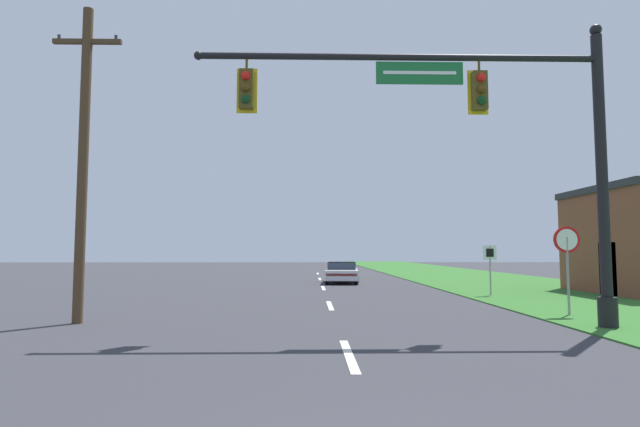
{
  "coord_description": "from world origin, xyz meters",
  "views": [
    {
      "loc": [
        -0.7,
        -2.93,
        1.84
      ],
      "look_at": [
        0.0,
        29.49,
        4.29
      ],
      "focal_mm": 28.0,
      "sensor_mm": 36.0,
      "label": 1
    }
  ],
  "objects_px": {
    "signal_mast": "(497,139)",
    "car_ahead": "(342,272)",
    "stop_sign": "(567,250)",
    "route_sign_post": "(490,259)",
    "utility_pole_near": "(83,157)"
  },
  "relations": [
    {
      "from": "stop_sign",
      "to": "route_sign_post",
      "type": "xyz_separation_m",
      "value": [
        0.06,
        6.26,
        -0.34
      ]
    },
    {
      "from": "utility_pole_near",
      "to": "route_sign_post",
      "type": "bearing_deg",
      "value": 28.96
    },
    {
      "from": "signal_mast",
      "to": "car_ahead",
      "type": "relative_size",
      "value": 2.2
    },
    {
      "from": "signal_mast",
      "to": "stop_sign",
      "type": "xyz_separation_m",
      "value": [
        2.8,
        2.27,
        -2.68
      ]
    },
    {
      "from": "signal_mast",
      "to": "stop_sign",
      "type": "height_order",
      "value": "signal_mast"
    },
    {
      "from": "signal_mast",
      "to": "stop_sign",
      "type": "bearing_deg",
      "value": 39.11
    },
    {
      "from": "car_ahead",
      "to": "stop_sign",
      "type": "relative_size",
      "value": 1.84
    },
    {
      "from": "route_sign_post",
      "to": "stop_sign",
      "type": "bearing_deg",
      "value": -90.5
    },
    {
      "from": "signal_mast",
      "to": "route_sign_post",
      "type": "xyz_separation_m",
      "value": [
        2.85,
        8.53,
        -3.02
      ]
    },
    {
      "from": "route_sign_post",
      "to": "signal_mast",
      "type": "bearing_deg",
      "value": -108.47
    },
    {
      "from": "stop_sign",
      "to": "utility_pole_near",
      "type": "distance_m",
      "value": 13.53
    },
    {
      "from": "car_ahead",
      "to": "stop_sign",
      "type": "height_order",
      "value": "stop_sign"
    },
    {
      "from": "route_sign_post",
      "to": "car_ahead",
      "type": "bearing_deg",
      "value": 121.89
    },
    {
      "from": "utility_pole_near",
      "to": "stop_sign",
      "type": "bearing_deg",
      "value": 4.78
    },
    {
      "from": "stop_sign",
      "to": "route_sign_post",
      "type": "relative_size",
      "value": 1.23
    }
  ]
}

